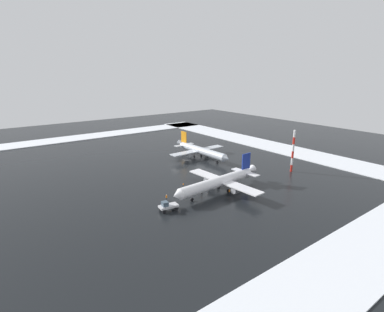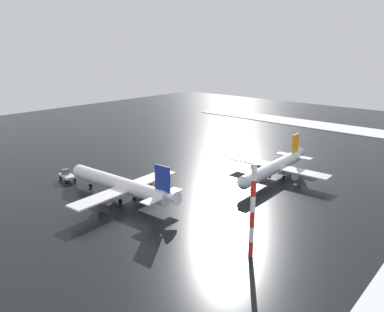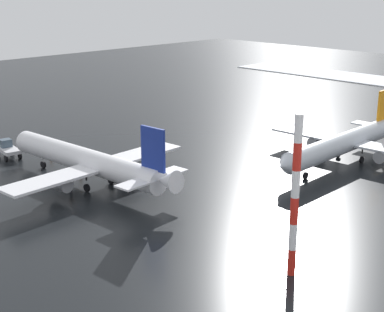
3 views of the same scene
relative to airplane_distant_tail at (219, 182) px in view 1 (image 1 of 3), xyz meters
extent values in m
plane|color=black|center=(29.05, -4.67, -3.02)|extent=(240.00, 240.00, 0.00)
cube|color=white|center=(29.05, -54.67, -2.89)|extent=(152.00, 16.00, 0.26)
cube|color=white|center=(-37.95, -4.67, -2.89)|extent=(14.00, 116.00, 0.26)
cube|color=white|center=(96.05, -4.67, -2.89)|extent=(14.00, 116.00, 0.26)
cylinder|color=white|center=(-0.05, 0.74, 0.00)|extent=(4.55, 25.98, 2.93)
cone|color=white|center=(-0.93, 14.67, 0.00)|extent=(2.91, 2.24, 2.78)
cone|color=white|center=(0.84, -13.36, 0.51)|extent=(2.68, 3.23, 2.85)
cube|color=white|center=(-6.93, -2.28, -0.26)|extent=(11.42, 4.49, 0.31)
cylinder|color=gray|center=(-5.24, -1.74, -1.12)|extent=(1.90, 3.03, 1.72)
cube|color=white|center=(7.17, -1.39, -0.26)|extent=(11.42, 4.49, 0.31)
cylinder|color=gray|center=(5.42, -1.07, -1.12)|extent=(1.90, 3.03, 1.72)
cube|color=navy|center=(0.71, -11.29, 3.70)|extent=(0.53, 3.46, 4.82)
cube|color=white|center=(-1.88, -11.28, 0.34)|extent=(4.27, 2.50, 0.21)
cube|color=white|center=(3.28, -10.96, 0.34)|extent=(4.27, 2.50, 0.21)
cylinder|color=black|center=(-0.62, 9.77, -1.29)|extent=(0.21, 0.21, 0.60)
cylinder|color=black|center=(-0.62, 9.77, -2.54)|extent=(0.36, 0.96, 0.95)
cylinder|color=black|center=(-1.78, -1.95, -1.29)|extent=(0.21, 0.21, 0.60)
cylinder|color=black|center=(-1.78, -1.95, -2.54)|extent=(0.36, 0.96, 0.95)
cylinder|color=black|center=(2.01, -1.72, -1.29)|extent=(0.21, 0.21, 0.60)
cylinder|color=black|center=(2.01, -1.72, -2.54)|extent=(0.36, 0.96, 0.95)
cylinder|color=silver|center=(29.36, -17.37, -0.12)|extent=(24.93, 3.58, 2.82)
cone|color=silver|center=(15.94, -17.79, -0.12)|extent=(2.07, 2.74, 2.68)
cone|color=silver|center=(42.94, -16.95, 0.38)|extent=(3.03, 2.48, 2.74)
cube|color=silver|center=(32.05, -24.09, -0.37)|extent=(3.98, 10.88, 0.30)
cylinder|color=gray|center=(31.59, -22.44, -1.20)|extent=(2.87, 1.74, 1.66)
cube|color=silver|center=(31.63, -10.50, -0.37)|extent=(3.98, 10.88, 0.30)
cylinder|color=gray|center=(31.27, -12.17, -1.20)|extent=(2.87, 1.74, 1.66)
cube|color=orange|center=(40.95, -17.01, 3.44)|extent=(3.32, 0.40, 4.64)
cube|color=silver|center=(40.86, -19.50, 0.21)|extent=(2.28, 4.04, 0.20)
cube|color=silver|center=(40.71, -14.53, 0.21)|extent=(2.28, 4.04, 0.20)
cylinder|color=black|center=(20.66, -17.64, -1.36)|extent=(0.20, 0.20, 0.58)
cylinder|color=black|center=(20.66, -17.64, -2.56)|extent=(0.92, 0.32, 0.91)
cylinder|color=black|center=(31.90, -19.12, -1.36)|extent=(0.20, 0.20, 0.58)
cylinder|color=black|center=(31.90, -19.12, -2.56)|extent=(0.92, 0.32, 0.91)
cylinder|color=black|center=(31.79, -15.47, -1.36)|extent=(0.20, 0.20, 0.58)
cylinder|color=black|center=(31.79, -15.47, -2.56)|extent=(0.92, 0.32, 0.91)
cube|color=silver|center=(-1.54, 17.48, -1.87)|extent=(2.80, 4.86, 0.50)
cube|color=#3F5160|center=(-1.41, 18.39, -1.07)|extent=(1.68, 1.59, 1.10)
cylinder|color=black|center=(-2.30, 19.21, -2.57)|extent=(0.44, 0.94, 0.90)
cylinder|color=black|center=(-0.34, 18.94, -2.57)|extent=(0.44, 0.94, 0.90)
cylinder|color=black|center=(-2.74, 16.02, -2.57)|extent=(0.44, 0.94, 0.90)
cylinder|color=black|center=(-0.78, 15.75, -2.57)|extent=(0.44, 0.94, 0.90)
cylinder|color=black|center=(3.54, 14.91, -2.59)|extent=(0.16, 0.16, 0.85)
cylinder|color=black|center=(3.70, 14.79, -2.59)|extent=(0.16, 0.16, 0.85)
cylinder|color=orange|center=(3.62, 14.85, -1.86)|extent=(0.36, 0.36, 0.62)
sphere|color=tan|center=(3.62, 14.85, -1.43)|extent=(0.24, 0.24, 0.24)
cylinder|color=black|center=(1.73, 4.57, -2.59)|extent=(0.16, 0.16, 0.85)
cylinder|color=black|center=(1.85, 4.73, -2.59)|extent=(0.16, 0.16, 0.85)
cylinder|color=orange|center=(1.79, 4.65, -1.86)|extent=(0.36, 0.36, 0.62)
sphere|color=tan|center=(1.79, 4.65, -1.43)|extent=(0.24, 0.24, 0.24)
cylinder|color=black|center=(-3.43, -0.86, -2.59)|extent=(0.16, 0.16, 0.85)
cylinder|color=black|center=(-3.25, -0.96, -2.59)|extent=(0.16, 0.16, 0.85)
cylinder|color=orange|center=(-3.34, -0.91, -1.86)|extent=(0.36, 0.36, 0.62)
sphere|color=tan|center=(-3.34, -0.91, -1.43)|extent=(0.24, 0.24, 0.24)
cylinder|color=red|center=(-1.20, -31.37, -1.84)|extent=(0.70, 0.70, 2.36)
cylinder|color=white|center=(-1.20, -31.37, 0.51)|extent=(0.70, 0.70, 2.36)
cylinder|color=red|center=(-1.20, -31.37, 2.87)|extent=(0.70, 0.70, 2.36)
cylinder|color=white|center=(-1.20, -31.37, 5.22)|extent=(0.70, 0.70, 2.36)
cylinder|color=red|center=(-1.20, -31.37, 7.58)|extent=(0.70, 0.70, 2.36)
cylinder|color=white|center=(-1.20, -31.37, 9.94)|extent=(0.70, 0.70, 2.36)
cone|color=orange|center=(6.21, 0.40, -2.74)|extent=(0.36, 0.36, 0.55)
cone|color=orange|center=(10.48, 4.69, -2.74)|extent=(0.36, 0.36, 0.55)
camera|label=1|loc=(-57.82, 52.36, 29.12)|focal=28.00mm
camera|label=2|loc=(-43.08, -56.84, 26.38)|focal=35.00mm
camera|label=3|loc=(-39.27, -57.74, 21.35)|focal=55.00mm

